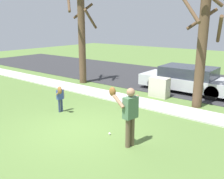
{
  "coord_description": "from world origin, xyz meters",
  "views": [
    {
      "loc": [
        5.41,
        -5.15,
        3.28
      ],
      "look_at": [
        0.12,
        1.64,
        1.0
      ],
      "focal_mm": 40.06,
      "sensor_mm": 36.0,
      "label": 1
    }
  ],
  "objects_px": {
    "person_child": "(60,95)",
    "street_tree_near": "(202,44)",
    "parked_sedan_silver": "(188,79)",
    "street_tree_far": "(82,31)",
    "utility_cabinet": "(159,87)",
    "person_adult": "(129,111)",
    "baseball": "(110,134)"
  },
  "relations": [
    {
      "from": "person_adult",
      "to": "person_child",
      "type": "bearing_deg",
      "value": 0.33
    },
    {
      "from": "baseball",
      "to": "parked_sedan_silver",
      "type": "distance_m",
      "value": 6.35
    },
    {
      "from": "street_tree_near",
      "to": "parked_sedan_silver",
      "type": "relative_size",
      "value": 1.03
    },
    {
      "from": "person_child",
      "to": "parked_sedan_silver",
      "type": "height_order",
      "value": "parked_sedan_silver"
    },
    {
      "from": "person_adult",
      "to": "person_child",
      "type": "xyz_separation_m",
      "value": [
        -3.53,
        0.64,
        -0.34
      ]
    },
    {
      "from": "person_adult",
      "to": "utility_cabinet",
      "type": "xyz_separation_m",
      "value": [
        -1.58,
        4.83,
        -0.57
      ]
    },
    {
      "from": "person_adult",
      "to": "utility_cabinet",
      "type": "relative_size",
      "value": 1.84
    },
    {
      "from": "baseball",
      "to": "parked_sedan_silver",
      "type": "relative_size",
      "value": 0.02
    },
    {
      "from": "person_child",
      "to": "utility_cabinet",
      "type": "bearing_deg",
      "value": 75.66
    },
    {
      "from": "person_child",
      "to": "street_tree_far",
      "type": "relative_size",
      "value": 0.2
    },
    {
      "from": "person_adult",
      "to": "person_child",
      "type": "height_order",
      "value": "person_adult"
    },
    {
      "from": "street_tree_near",
      "to": "person_child",
      "type": "bearing_deg",
      "value": -135.0
    },
    {
      "from": "person_adult",
      "to": "street_tree_near",
      "type": "height_order",
      "value": "street_tree_near"
    },
    {
      "from": "street_tree_near",
      "to": "street_tree_far",
      "type": "bearing_deg",
      "value": 177.79
    },
    {
      "from": "utility_cabinet",
      "to": "parked_sedan_silver",
      "type": "bearing_deg",
      "value": 69.14
    },
    {
      "from": "baseball",
      "to": "parked_sedan_silver",
      "type": "bearing_deg",
      "value": 90.76
    },
    {
      "from": "baseball",
      "to": "street_tree_near",
      "type": "relative_size",
      "value": 0.02
    },
    {
      "from": "person_child",
      "to": "person_adult",
      "type": "bearing_deg",
      "value": 0.33
    },
    {
      "from": "person_child",
      "to": "street_tree_far",
      "type": "bearing_deg",
      "value": 135.2
    },
    {
      "from": "baseball",
      "to": "street_tree_far",
      "type": "distance_m",
      "value": 7.65
    },
    {
      "from": "person_child",
      "to": "street_tree_near",
      "type": "height_order",
      "value": "street_tree_near"
    },
    {
      "from": "baseball",
      "to": "utility_cabinet",
      "type": "height_order",
      "value": "utility_cabinet"
    },
    {
      "from": "parked_sedan_silver",
      "to": "street_tree_far",
      "type": "bearing_deg",
      "value": -161.43
    },
    {
      "from": "utility_cabinet",
      "to": "street_tree_far",
      "type": "xyz_separation_m",
      "value": [
        -4.77,
        -0.1,
        2.41
      ]
    },
    {
      "from": "street_tree_far",
      "to": "parked_sedan_silver",
      "type": "relative_size",
      "value": 1.17
    },
    {
      "from": "person_child",
      "to": "street_tree_near",
      "type": "distance_m",
      "value": 5.72
    },
    {
      "from": "baseball",
      "to": "person_child",
      "type": "bearing_deg",
      "value": 171.35
    },
    {
      "from": "utility_cabinet",
      "to": "parked_sedan_silver",
      "type": "distance_m",
      "value": 1.85
    },
    {
      "from": "person_child",
      "to": "street_tree_near",
      "type": "xyz_separation_m",
      "value": [
        3.83,
        3.83,
        1.84
      ]
    },
    {
      "from": "parked_sedan_silver",
      "to": "street_tree_near",
      "type": "bearing_deg",
      "value": -59.46
    },
    {
      "from": "utility_cabinet",
      "to": "parked_sedan_silver",
      "type": "xyz_separation_m",
      "value": [
        0.66,
        1.72,
        0.17
      ]
    },
    {
      "from": "person_child",
      "to": "parked_sedan_silver",
      "type": "relative_size",
      "value": 0.23
    }
  ]
}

